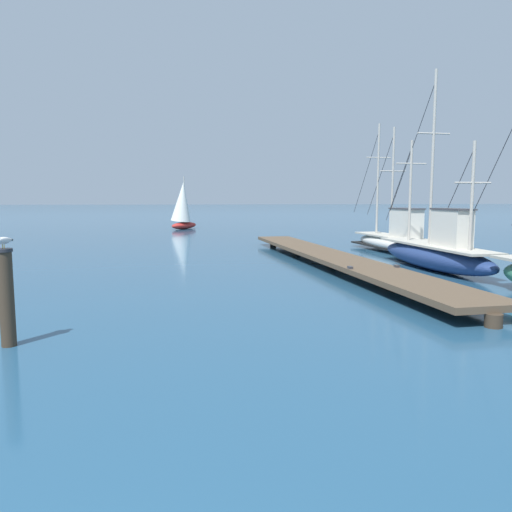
% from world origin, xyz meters
% --- Properties ---
extents(floating_dock, '(3.29, 19.26, 0.53)m').
position_xyz_m(floating_dock, '(6.74, 17.82, 0.36)').
color(floating_dock, brown).
rests_on(floating_dock, ground).
extents(fishing_boat_1, '(2.11, 8.67, 6.50)m').
position_xyz_m(fishing_boat_1, '(11.23, 22.12, 0.62)').
color(fishing_boat_1, silver).
rests_on(fishing_boat_1, ground).
extents(fishing_boat_2, '(1.83, 7.77, 7.36)m').
position_xyz_m(fishing_boat_2, '(10.29, 16.31, 0.69)').
color(fishing_boat_2, navy).
rests_on(fishing_boat_2, ground).
extents(mooring_piling, '(0.30, 0.30, 1.78)m').
position_xyz_m(mooring_piling, '(-2.02, 8.31, 0.93)').
color(mooring_piling, '#3D3023').
rests_on(mooring_piling, ground).
extents(perched_seagull, '(0.29, 0.32, 0.27)m').
position_xyz_m(perched_seagull, '(-2.02, 8.31, 1.93)').
color(perched_seagull, gold).
rests_on(perched_seagull, mooring_piling).
extents(distant_sailboat, '(2.82, 3.44, 4.50)m').
position_xyz_m(distant_sailboat, '(0.57, 41.98, 1.97)').
color(distant_sailboat, '#AD2823').
rests_on(distant_sailboat, ground).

